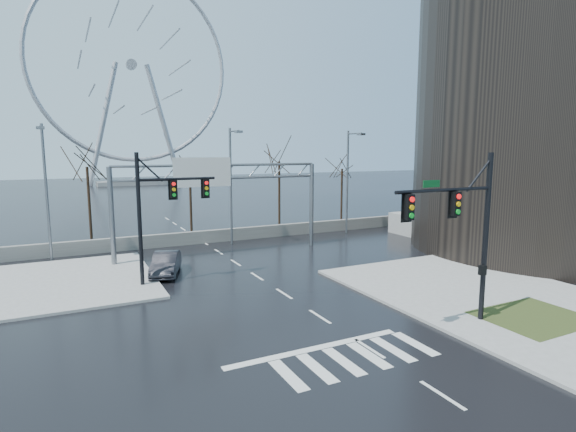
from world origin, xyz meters
TOP-DOWN VIEW (x-y plane):
  - ground at (0.00, 0.00)m, footprint 260.00×260.00m
  - sidewalk_right_ext at (10.00, 2.00)m, footprint 12.00×10.00m
  - sidewalk_far at (-11.00, 12.00)m, footprint 10.00×12.00m
  - grass_strip at (9.00, -5.00)m, footprint 5.00×4.00m
  - tower_podium at (29.00, 8.00)m, footprint 22.00×18.00m
  - barrier_wall at (0.00, 20.00)m, footprint 52.00×0.50m
  - signal_mast_near at (5.14, -4.04)m, footprint 5.52×0.41m
  - signal_mast_far at (-5.87, 8.96)m, footprint 4.72×0.41m
  - sign_gantry at (-0.38, 14.96)m, footprint 16.36×0.40m
  - streetlight_left at (-12.00, 18.16)m, footprint 0.50×2.55m
  - streetlight_mid at (2.00, 18.16)m, footprint 0.50×2.55m
  - streetlight_right at (14.00, 18.16)m, footprint 0.50×2.55m
  - tree_left at (-9.00, 23.50)m, footprint 3.75×3.75m
  - tree_center at (0.00, 24.50)m, footprint 3.25×3.25m
  - tree_right at (9.00, 23.50)m, footprint 3.90×3.90m
  - tree_far_right at (17.00, 24.00)m, footprint 3.40×3.40m
  - ferris_wheel at (5.00, 95.00)m, footprint 45.00×6.00m
  - car at (-5.17, 11.14)m, footprint 2.94×4.71m

SIDE VIEW (x-z plane):
  - ground at x=0.00m, z-range 0.00..0.00m
  - sidewalk_right_ext at x=10.00m, z-range 0.00..0.15m
  - sidewalk_far at x=-11.00m, z-range 0.00..0.15m
  - grass_strip at x=9.00m, z-range 0.14..0.17m
  - barrier_wall at x=0.00m, z-range 0.00..1.10m
  - car at x=-5.17m, z-range 0.00..1.47m
  - tower_podium at x=29.00m, z-range 0.00..2.00m
  - signal_mast_far at x=-5.87m, z-range 0.83..8.83m
  - signal_mast_near at x=5.14m, z-range 0.87..8.87m
  - tree_center at x=0.00m, z-range 1.92..8.42m
  - sign_gantry at x=-0.38m, z-range 1.38..8.98m
  - tree_far_right at x=17.00m, z-range 2.01..8.81m
  - streetlight_left at x=-12.00m, z-range 0.89..10.89m
  - streetlight_mid at x=2.00m, z-range 0.89..10.89m
  - streetlight_right at x=14.00m, z-range 0.89..10.89m
  - tree_left at x=-9.00m, z-range 2.23..9.73m
  - tree_right at x=9.00m, z-range 2.32..10.12m
  - ferris_wheel at x=5.00m, z-range 0.68..51.59m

